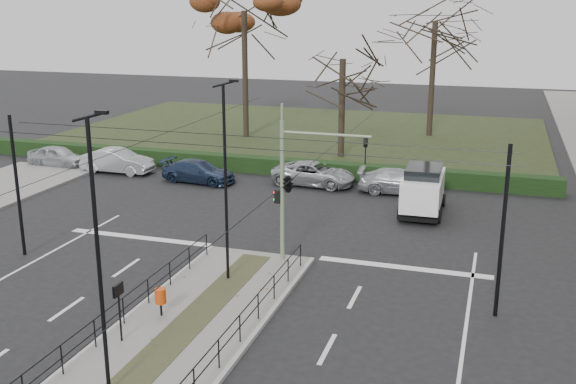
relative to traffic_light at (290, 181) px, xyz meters
The scene contains 20 objects.
ground 5.88m from the traffic_light, 107.95° to the right, with size 140.00×140.00×0.00m, color black.
median_island 7.93m from the traffic_light, 101.77° to the right, with size 4.40×15.00×0.14m, color slate.
park 28.70m from the traffic_light, 105.17° to the left, with size 38.00×26.00×0.10m, color #232C16.
hedge 16.23m from the traffic_light, 117.88° to the left, with size 38.00×1.00×1.00m, color black.
median_railing 7.67m from the traffic_light, 101.60° to the right, with size 4.14×13.24×0.92m.
catenary 3.23m from the traffic_light, 116.84° to the right, with size 20.00×34.00×6.00m.
traffic_light is the anchor object (origin of this frame).
litter_bin 7.23m from the traffic_light, 112.91° to the right, with size 0.38×0.38×0.97m.
info_panel 8.88m from the traffic_light, 109.94° to the right, with size 0.11×0.50×1.92m.
streetlamp_median_near 10.95m from the traffic_light, 99.20° to the right, with size 0.64×0.13×7.70m.
streetlamp_median_far 3.12m from the traffic_light, 122.93° to the right, with size 0.63×0.13×7.59m.
parked_car_first 22.95m from the traffic_light, 149.21° to the left, with size 1.62×4.04×1.38m, color #A5A8AD.
parked_car_second 18.98m from the traffic_light, 142.77° to the left, with size 1.60×4.59×1.51m, color #A5A8AD.
parked_car_third 14.38m from the traffic_light, 130.21° to the left, with size 1.83×4.51×1.31m, color #1C2A43.
parked_car_fourth 12.72m from the traffic_light, 101.02° to the left, with size 2.26×4.89×1.36m, color #A5A8AD.
white_van 9.90m from the traffic_light, 63.25° to the left, with size 2.16×4.57×2.42m.
rust_tree 27.85m from the traffic_light, 114.85° to the left, with size 9.88×9.88×12.72m.
bare_tree_center 29.98m from the traffic_light, 85.27° to the left, with size 8.87×8.87×11.79m.
bare_tree_near 20.20m from the traffic_light, 97.32° to the left, with size 6.35×6.35×8.82m.
parked_car_fifth 12.57m from the traffic_light, 77.18° to the left, with size 1.90×4.68×1.36m, color #A5A8AD.
Camera 1 is at (9.19, -20.19, 10.30)m, focal length 42.00 mm.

